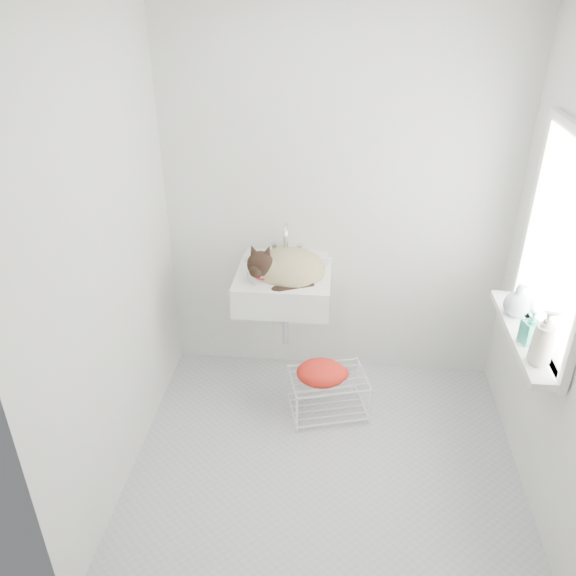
# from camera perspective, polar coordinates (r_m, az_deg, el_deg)

# --- Properties ---
(floor) EXTENTS (2.20, 2.00, 0.02)m
(floor) POSITION_cam_1_polar(r_m,az_deg,el_deg) (3.50, 3.64, -17.00)
(floor) COLOR #9DA4A9
(floor) RESTS_ON ground
(back_wall) EXTENTS (2.20, 0.02, 2.50)m
(back_wall) POSITION_cam_1_polar(r_m,az_deg,el_deg) (3.66, 4.88, 8.69)
(back_wall) COLOR silver
(back_wall) RESTS_ON ground
(right_wall) EXTENTS (0.02, 2.00, 2.50)m
(right_wall) POSITION_cam_1_polar(r_m,az_deg,el_deg) (2.95, 26.33, 0.38)
(right_wall) COLOR silver
(right_wall) RESTS_ON ground
(left_wall) EXTENTS (0.02, 2.00, 2.50)m
(left_wall) POSITION_cam_1_polar(r_m,az_deg,el_deg) (2.96, -17.35, 2.34)
(left_wall) COLOR silver
(left_wall) RESTS_ON ground
(window_glass) EXTENTS (0.01, 0.80, 1.00)m
(window_glass) POSITION_cam_1_polar(r_m,az_deg,el_deg) (3.07, 25.35, 3.81)
(window_glass) COLOR white
(window_glass) RESTS_ON right_wall
(window_frame) EXTENTS (0.04, 0.90, 1.10)m
(window_frame) POSITION_cam_1_polar(r_m,az_deg,el_deg) (3.07, 25.08, 3.83)
(window_frame) COLOR white
(window_frame) RESTS_ON right_wall
(windowsill) EXTENTS (0.16, 0.88, 0.04)m
(windowsill) POSITION_cam_1_polar(r_m,az_deg,el_deg) (3.28, 22.23, -4.32)
(windowsill) COLOR white
(windowsill) RESTS_ON right_wall
(sink) EXTENTS (0.59, 0.52, 0.24)m
(sink) POSITION_cam_1_polar(r_m,az_deg,el_deg) (3.60, -0.43, 1.46)
(sink) COLOR white
(sink) RESTS_ON back_wall
(faucet) EXTENTS (0.22, 0.15, 0.22)m
(faucet) POSITION_cam_1_polar(r_m,az_deg,el_deg) (3.70, -0.15, 4.67)
(faucet) COLOR silver
(faucet) RESTS_ON sink
(cat) EXTENTS (0.51, 0.43, 0.30)m
(cat) POSITION_cam_1_polar(r_m,az_deg,el_deg) (3.56, -0.28, 1.91)
(cat) COLOR tan
(cat) RESTS_ON sink
(wire_rack) EXTENTS (0.53, 0.43, 0.28)m
(wire_rack) POSITION_cam_1_polar(r_m,az_deg,el_deg) (3.74, 3.96, -10.25)
(wire_rack) COLOR white
(wire_rack) RESTS_ON floor
(towel) EXTENTS (0.31, 0.22, 0.13)m
(towel) POSITION_cam_1_polar(r_m,az_deg,el_deg) (3.60, 3.28, -8.79)
(towel) COLOR red
(towel) RESTS_ON wire_rack
(bottle_a) EXTENTS (0.11, 0.11, 0.24)m
(bottle_a) POSITION_cam_1_polar(r_m,az_deg,el_deg) (3.05, 23.35, -6.77)
(bottle_a) COLOR beige
(bottle_a) RESTS_ON windowsill
(bottle_b) EXTENTS (0.10, 0.10, 0.18)m
(bottle_b) POSITION_cam_1_polar(r_m,az_deg,el_deg) (3.19, 22.54, -4.96)
(bottle_b) COLOR teal
(bottle_b) RESTS_ON windowsill
(bottle_c) EXTENTS (0.20, 0.20, 0.19)m
(bottle_c) POSITION_cam_1_polar(r_m,az_deg,el_deg) (3.41, 21.42, -2.44)
(bottle_c) COLOR #A7B8C2
(bottle_c) RESTS_ON windowsill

